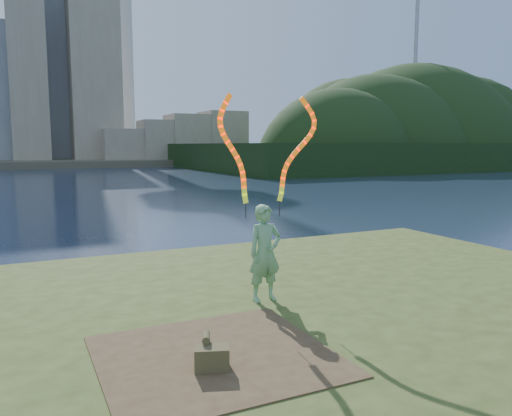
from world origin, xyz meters
TOP-DOWN VIEW (x-y plane):
  - ground at (0.00, 0.00)m, footprint 320.00×320.00m
  - grassy_knoll at (0.00, -2.30)m, footprint 20.00×18.00m
  - dirt_patch at (-2.20, -3.20)m, footprint 3.20×3.00m
  - far_shore at (0.00, 95.00)m, footprint 320.00×40.00m
  - wooded_hill at (59.57, 59.96)m, footprint 78.00×50.00m
  - woman_with_ribbons at (-0.41, -1.17)m, footprint 2.14×0.48m
  - canvas_bag at (-2.40, -3.57)m, footprint 0.53×0.60m

SIDE VIEW (x-z plane):
  - ground at x=0.00m, z-range 0.00..0.00m
  - wooded_hill at x=59.57m, z-range -31.34..31.66m
  - grassy_knoll at x=0.00m, z-range -0.06..0.74m
  - far_shore at x=0.00m, z-range 0.00..1.20m
  - dirt_patch at x=-2.20m, z-range 0.80..0.82m
  - canvas_bag at x=-2.40m, z-range 0.76..1.20m
  - woman_with_ribbons at x=-0.41m, z-range 0.08..4.30m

